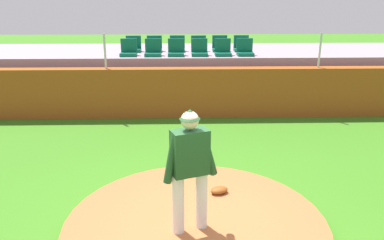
{
  "coord_description": "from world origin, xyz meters",
  "views": [
    {
      "loc": [
        -0.19,
        -4.84,
        3.33
      ],
      "look_at": [
        0.0,
        2.0,
        1.09
      ],
      "focal_mm": 35.75,
      "sensor_mm": 36.0,
      "label": 1
    }
  ],
  "objects_px": {
    "fielding_glove": "(219,190)",
    "stadium_chair_7": "(154,47)",
    "stadium_chair_6": "(133,47)",
    "stadium_chair_9": "(199,47)",
    "stadium_chair_8": "(177,47)",
    "stadium_chair_4": "(223,50)",
    "stadium_chair_11": "(241,46)",
    "stadium_chair_1": "(153,51)",
    "stadium_chair_3": "(200,50)",
    "stadium_chair_10": "(220,46)",
    "stadium_chair_5": "(245,50)",
    "stadium_chair_0": "(129,50)",
    "pitcher": "(190,162)",
    "stadium_chair_2": "(176,50)"
  },
  "relations": [
    {
      "from": "fielding_glove",
      "to": "stadium_chair_7",
      "type": "relative_size",
      "value": 0.6
    },
    {
      "from": "stadium_chair_6",
      "to": "stadium_chair_9",
      "type": "height_order",
      "value": "same"
    },
    {
      "from": "stadium_chair_8",
      "to": "stadium_chair_4",
      "type": "bearing_deg",
      "value": 145.97
    },
    {
      "from": "stadium_chair_8",
      "to": "stadium_chair_11",
      "type": "height_order",
      "value": "same"
    },
    {
      "from": "stadium_chair_1",
      "to": "stadium_chair_3",
      "type": "xyz_separation_m",
      "value": [
        1.4,
        0.01,
        0.0
      ]
    },
    {
      "from": "stadium_chair_8",
      "to": "stadium_chair_9",
      "type": "relative_size",
      "value": 1.0
    },
    {
      "from": "stadium_chair_4",
      "to": "stadium_chair_6",
      "type": "bearing_deg",
      "value": -17.68
    },
    {
      "from": "stadium_chair_1",
      "to": "stadium_chair_10",
      "type": "xyz_separation_m",
      "value": [
        2.1,
        0.95,
        0.0
      ]
    },
    {
      "from": "stadium_chair_6",
      "to": "stadium_chair_7",
      "type": "relative_size",
      "value": 1.0
    },
    {
      "from": "stadium_chair_5",
      "to": "stadium_chair_9",
      "type": "relative_size",
      "value": 1.0
    },
    {
      "from": "stadium_chair_5",
      "to": "stadium_chair_7",
      "type": "bearing_deg",
      "value": -17.89
    },
    {
      "from": "stadium_chair_6",
      "to": "stadium_chair_9",
      "type": "distance_m",
      "value": 2.1
    },
    {
      "from": "stadium_chair_0",
      "to": "stadium_chair_4",
      "type": "distance_m",
      "value": 2.84
    },
    {
      "from": "stadium_chair_3",
      "to": "stadium_chair_0",
      "type": "bearing_deg",
      "value": -0.74
    },
    {
      "from": "stadium_chair_3",
      "to": "stadium_chair_10",
      "type": "bearing_deg",
      "value": -126.99
    },
    {
      "from": "pitcher",
      "to": "stadium_chair_10",
      "type": "height_order",
      "value": "stadium_chair_10"
    },
    {
      "from": "stadium_chair_1",
      "to": "stadium_chair_5",
      "type": "bearing_deg",
      "value": -179.72
    },
    {
      "from": "stadium_chair_2",
      "to": "stadium_chair_6",
      "type": "bearing_deg",
      "value": -32.74
    },
    {
      "from": "fielding_glove",
      "to": "stadium_chair_9",
      "type": "bearing_deg",
      "value": 69.52
    },
    {
      "from": "stadium_chair_5",
      "to": "stadium_chair_2",
      "type": "bearing_deg",
      "value": 0.18
    },
    {
      "from": "stadium_chair_9",
      "to": "stadium_chair_1",
      "type": "bearing_deg",
      "value": 32.63
    },
    {
      "from": "stadium_chair_9",
      "to": "stadium_chair_5",
      "type": "bearing_deg",
      "value": 146.96
    },
    {
      "from": "stadium_chair_0",
      "to": "stadium_chair_10",
      "type": "distance_m",
      "value": 2.98
    },
    {
      "from": "pitcher",
      "to": "stadium_chair_7",
      "type": "bearing_deg",
      "value": 76.6
    },
    {
      "from": "stadium_chair_5",
      "to": "stadium_chair_9",
      "type": "bearing_deg",
      "value": -33.04
    },
    {
      "from": "stadium_chair_1",
      "to": "stadium_chair_9",
      "type": "height_order",
      "value": "same"
    },
    {
      "from": "stadium_chair_2",
      "to": "pitcher",
      "type": "bearing_deg",
      "value": 92.19
    },
    {
      "from": "stadium_chair_10",
      "to": "stadium_chair_2",
      "type": "bearing_deg",
      "value": 33.63
    },
    {
      "from": "stadium_chair_1",
      "to": "stadium_chair_7",
      "type": "distance_m",
      "value": 0.92
    },
    {
      "from": "fielding_glove",
      "to": "stadium_chair_11",
      "type": "xyz_separation_m",
      "value": [
        1.34,
        6.86,
        1.5
      ]
    },
    {
      "from": "stadium_chair_0",
      "to": "stadium_chair_8",
      "type": "height_order",
      "value": "same"
    },
    {
      "from": "stadium_chair_4",
      "to": "stadium_chair_9",
      "type": "relative_size",
      "value": 1.0
    },
    {
      "from": "pitcher",
      "to": "stadium_chair_6",
      "type": "distance_m",
      "value": 8.01
    },
    {
      "from": "stadium_chair_5",
      "to": "stadium_chair_11",
      "type": "xyz_separation_m",
      "value": [
        0.03,
        0.93,
        0.0
      ]
    },
    {
      "from": "pitcher",
      "to": "stadium_chair_0",
      "type": "bearing_deg",
      "value": 83.15
    },
    {
      "from": "stadium_chair_0",
      "to": "stadium_chair_5",
      "type": "distance_m",
      "value": 3.51
    },
    {
      "from": "stadium_chair_1",
      "to": "stadium_chair_6",
      "type": "bearing_deg",
      "value": -52.31
    },
    {
      "from": "stadium_chair_6",
      "to": "stadium_chair_10",
      "type": "xyz_separation_m",
      "value": [
        2.8,
        0.05,
        0.0
      ]
    },
    {
      "from": "fielding_glove",
      "to": "stadium_chair_0",
      "type": "height_order",
      "value": "stadium_chair_0"
    },
    {
      "from": "stadium_chair_11",
      "to": "stadium_chair_9",
      "type": "bearing_deg",
      "value": 1.54
    },
    {
      "from": "stadium_chair_9",
      "to": "stadium_chair_11",
      "type": "height_order",
      "value": "same"
    },
    {
      "from": "stadium_chair_1",
      "to": "stadium_chair_6",
      "type": "xyz_separation_m",
      "value": [
        -0.69,
        0.9,
        0.0
      ]
    },
    {
      "from": "stadium_chair_6",
      "to": "stadium_chair_3",
      "type": "bearing_deg",
      "value": 157.07
    },
    {
      "from": "stadium_chair_3",
      "to": "fielding_glove",
      "type": "bearing_deg",
      "value": 90.62
    },
    {
      "from": "stadium_chair_2",
      "to": "stadium_chair_6",
      "type": "relative_size",
      "value": 1.0
    },
    {
      "from": "stadium_chair_0",
      "to": "stadium_chair_11",
      "type": "relative_size",
      "value": 1.0
    },
    {
      "from": "stadium_chair_3",
      "to": "stadium_chair_10",
      "type": "distance_m",
      "value": 1.17
    },
    {
      "from": "stadium_chair_5",
      "to": "stadium_chair_8",
      "type": "height_order",
      "value": "same"
    },
    {
      "from": "stadium_chair_9",
      "to": "stadium_chair_11",
      "type": "distance_m",
      "value": 1.4
    },
    {
      "from": "stadium_chair_1",
      "to": "stadium_chair_10",
      "type": "height_order",
      "value": "same"
    }
  ]
}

